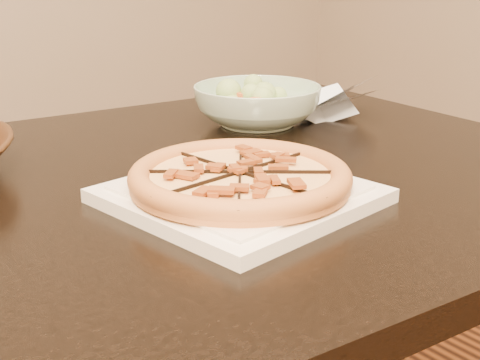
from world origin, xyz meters
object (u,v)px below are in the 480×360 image
(plate, at_px, (240,194))
(salad_bowl, at_px, (257,105))
(dining_table, at_px, (123,252))
(pizza, at_px, (240,177))

(plate, relative_size, salad_bowl, 1.37)
(dining_table, relative_size, plate, 4.72)
(plate, height_order, salad_bowl, salad_bowl)
(pizza, bearing_deg, dining_table, 122.03)
(dining_table, height_order, pizza, pizza)
(plate, distance_m, salad_bowl, 0.41)
(pizza, xyz_separation_m, salad_bowl, (0.28, 0.31, 0.00))
(dining_table, height_order, salad_bowl, salad_bowl)
(dining_table, bearing_deg, salad_bowl, 22.75)
(pizza, bearing_deg, salad_bowl, 47.65)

